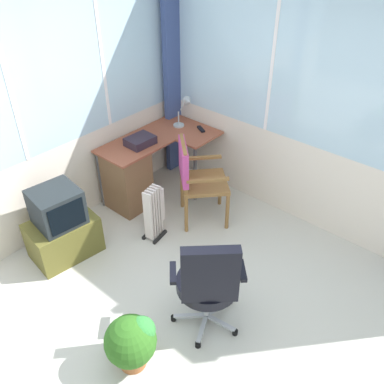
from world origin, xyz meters
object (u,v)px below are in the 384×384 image
Objects in this scene: desk at (131,174)px; potted_plant at (132,341)px; desk_lamp at (186,107)px; tv_remote at (201,129)px; tv_on_stand at (62,227)px; wooden_armchair at (192,172)px; office_chair at (208,281)px; space_heater at (155,212)px; paper_tray at (140,141)px.

desk reaches higher than potted_plant.
tv_remote is at bearing -85.17° from desk_lamp.
wooden_armchair is at bearing -25.22° from tv_on_stand.
desk_lamp is 0.31m from tv_remote.
desk is 2.74× the size of potted_plant.
office_chair reaches higher than space_heater.
wooden_armchair reaches higher than desk.
tv_remote is 0.75m from wooden_armchair.
desk_lamp is 2.36m from office_chair.
wooden_armchair is (-0.60, -0.62, -0.36)m from desk_lamp.
potted_plant is at bearing -141.30° from space_heater.
wooden_armchair is 1.42m from tv_on_stand.
potted_plant is at bearing 160.95° from office_chair.
space_heater is (0.55, 1.15, -0.24)m from office_chair.
paper_tray is at bearing -12.41° from desk.
desk_lamp is 0.47× the size of tv_on_stand.
office_chair is 1.30m from space_heater.
tv_remote is (0.02, -0.22, -0.22)m from desk_lamp.
office_chair is at bearing -19.05° from potted_plant.
potted_plant is at bearing -135.80° from paper_tray.
desk_lamp is at bearing 45.75° from office_chair.
tv_remote is at bearing -5.83° from tv_on_stand.
wooden_armchair is at bearing -119.02° from tv_remote.
tv_remote is at bearing -20.01° from desk.
desk_lamp reaches higher than potted_plant.
potted_plant is (-2.26, -1.23, -0.47)m from tv_remote.
desk is at bearing 68.74° from space_heater.
tv_on_stand is 1.26× the size of space_heater.
tv_on_stand is (-1.17, -0.09, -0.44)m from paper_tray.
office_chair is (-0.79, -1.76, 0.15)m from desk.
tv_remote is 1.93m from tv_on_stand.
wooden_armchair is at bearing -12.88° from space_heater.
desk is 1.03m from tv_on_stand.
desk is at bearing 173.49° from desk_lamp.
office_chair is (-1.64, -1.45, -0.19)m from tv_remote.
tv_remote is at bearing 28.60° from potted_plant.
desk_lamp is at bearing 122.68° from tv_remote.
tv_on_stand is (-0.24, 1.64, -0.21)m from office_chair.
office_chair is at bearing -110.69° from tv_remote.
desk_lamp is 0.37× the size of wooden_armchair.
desk is 8.65× the size of tv_remote.
tv_remote is 0.32× the size of potted_plant.
desk_lamp reaches higher than wooden_armchair.
potted_plant is at bearing -123.54° from tv_remote.
office_chair is at bearing -81.74° from tv_on_stand.
desk_lamp is 0.59× the size of space_heater.
wooden_armchair is 0.57m from space_heater.
desk_lamp is at bearing -5.23° from paper_tray.
wooden_armchair is at bearing -82.44° from paper_tray.
paper_tray is (0.15, -0.03, 0.38)m from desk.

